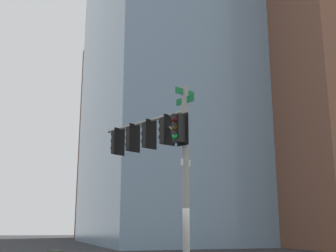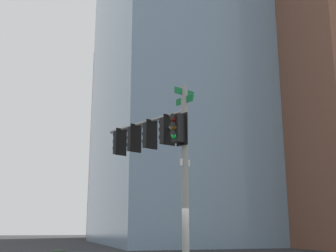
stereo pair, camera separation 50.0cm
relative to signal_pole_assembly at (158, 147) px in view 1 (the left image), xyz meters
The scene contains 4 objects.
signal_pole_assembly is the anchor object (origin of this frame).
building_brick_nearside 43.21m from the signal_pole_assembly, 44.98° to the right, with size 27.62×15.17×55.18m, color brown.
building_brick_midblock 40.62m from the signal_pole_assembly, 34.95° to the right, with size 22.07×17.51×32.78m, color #845B47.
building_brick_farside 64.14m from the signal_pole_assembly, 11.98° to the right, with size 16.62×15.40×37.66m, color #4C3328.
Camera 1 is at (-13.80, 5.80, 1.86)m, focal length 45.70 mm.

